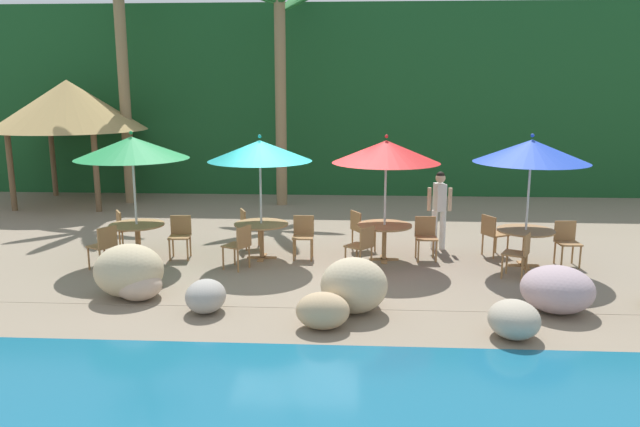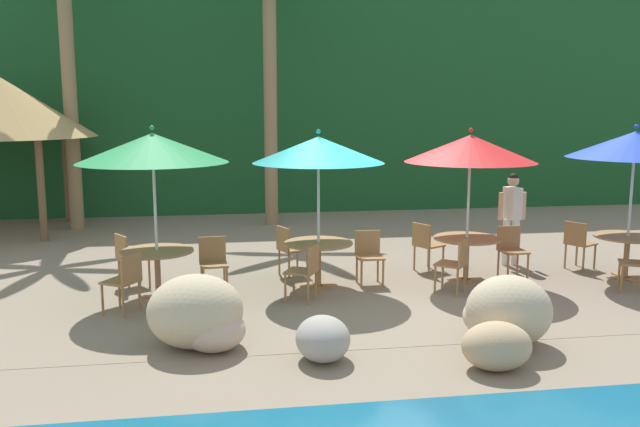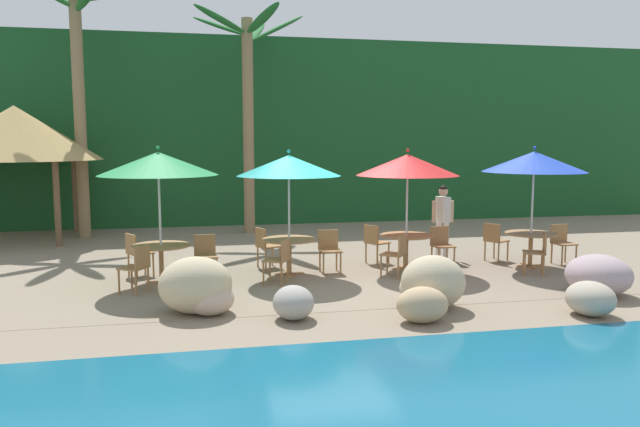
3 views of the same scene
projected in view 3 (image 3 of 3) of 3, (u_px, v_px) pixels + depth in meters
The scene contains 28 objects.
ground_plane at pixel (328, 276), 12.26m from camera, with size 120.00×120.00×0.00m, color gray.
terrace_deck at pixel (328, 275), 12.26m from camera, with size 18.00×5.20×0.01m.
foliage_backdrop at pixel (272, 132), 20.66m from camera, with size 28.00×2.40×6.00m.
rock_seawall at pixel (421, 293), 9.39m from camera, with size 17.69×2.96×0.89m.
umbrella_green at pixel (158, 164), 11.36m from camera, with size 2.23×2.23×2.62m.
dining_table_green at pixel (161, 251), 11.55m from camera, with size 1.10×1.10×0.74m.
chair_green_seaward at pixel (206, 253), 11.91m from camera, with size 0.46×0.47×0.87m.
chair_green_inland at pixel (136, 251), 12.12m from camera, with size 0.58×0.58×0.87m.
chair_green_left at pixel (137, 265), 10.74m from camera, with size 0.58×0.58×0.87m.
umbrella_teal at pixel (289, 166), 12.08m from camera, with size 2.08×2.08×2.54m.
dining_table_teal at pixel (289, 245), 12.27m from camera, with size 1.10×1.10×0.74m.
chair_teal_seaward at pixel (329, 248), 12.54m from camera, with size 0.42×0.43×0.87m.
chair_teal_inland at pixel (265, 244), 12.93m from camera, with size 0.55×0.55×0.87m.
chair_teal_left at pixel (280, 258), 11.44m from camera, with size 0.57×0.57×0.87m.
umbrella_red at pixel (408, 165), 12.60m from camera, with size 2.14×2.14×2.55m.
dining_table_red at pixel (406, 241), 12.78m from camera, with size 1.10×1.10×0.74m.
chair_red_seaward at pixel (441, 243), 13.09m from camera, with size 0.44×0.45×0.87m.
chair_red_inland at pixel (375, 241), 13.38m from camera, with size 0.58×0.57×0.87m.
chair_red_left at pixel (397, 252), 12.00m from camera, with size 0.60×0.59×0.87m.
umbrella_blue at pixel (534, 162), 12.86m from camera, with size 2.17×2.17×2.60m.
dining_table_blue at pixel (531, 239), 13.06m from camera, with size 1.10×1.10×0.74m.
chair_blue_seaward at pixel (562, 241), 13.38m from camera, with size 0.45×0.46×0.87m.
chair_blue_inland at pixel (494, 239), 13.66m from camera, with size 0.58×0.57×0.87m.
chair_blue_left at pixel (539, 250), 12.23m from camera, with size 0.57×0.57×0.87m.
palm_tree_nearest at pixel (78, 64), 16.59m from camera, with size 3.20×3.34×7.10m.
palm_tree_second at pixel (248, 89), 17.53m from camera, with size 3.35×3.37×6.43m.
palapa_hut at pixel (15, 133), 16.28m from camera, with size 4.47×4.47×3.66m.
waiter_in_white at pixel (443, 216), 13.90m from camera, with size 0.52×0.37×1.70m.
Camera 3 is at (-2.60, -11.74, 2.70)m, focal length 34.06 mm.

